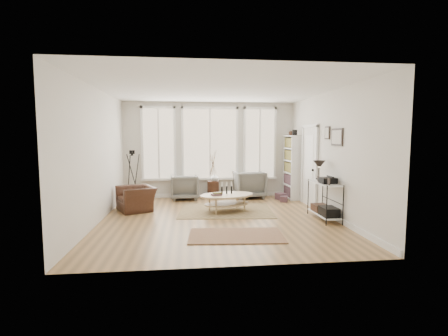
{
  "coord_description": "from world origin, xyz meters",
  "views": [
    {
      "loc": [
        -0.65,
        -7.2,
        1.86
      ],
      "look_at": [
        0.2,
        0.6,
        1.1
      ],
      "focal_mm": 26.0,
      "sensor_mm": 36.0,
      "label": 1
    }
  ],
  "objects": [
    {
      "name": "low_shelf",
      "position": [
        2.38,
        -0.3,
        0.51
      ],
      "size": [
        0.38,
        1.08,
        1.3
      ],
      "color": "white",
      "rests_on": "ground"
    },
    {
      "name": "armchair_right",
      "position": [
        1.16,
        2.45,
        0.42
      ],
      "size": [
        0.98,
        1.0,
        0.83
      ],
      "primitive_type": "imported",
      "rotation": [
        0.0,
        0.0,
        3.24
      ],
      "color": "slate",
      "rests_on": "ground"
    },
    {
      "name": "book_stack_near",
      "position": [
        2.05,
        2.01,
        0.1
      ],
      "size": [
        0.31,
        0.36,
        0.2
      ],
      "primitive_type": "cube",
      "rotation": [
        0.0,
        0.0,
        0.28
      ],
      "color": "brown",
      "rests_on": "ground"
    },
    {
      "name": "door",
      "position": [
        2.57,
        1.15,
        1.12
      ],
      "size": [
        0.09,
        1.06,
        2.22
      ],
      "color": "silver",
      "rests_on": "ground"
    },
    {
      "name": "room",
      "position": [
        0.02,
        0.03,
        1.43
      ],
      "size": [
        5.5,
        5.54,
        2.9
      ],
      "color": "#A47A49",
      "rests_on": "ground"
    },
    {
      "name": "wall_art",
      "position": [
        2.58,
        -0.27,
        1.88
      ],
      "size": [
        0.04,
        0.88,
        0.44
      ],
      "color": "black",
      "rests_on": "ground"
    },
    {
      "name": "bookcase",
      "position": [
        2.44,
        2.23,
        0.96
      ],
      "size": [
        0.31,
        0.85,
        2.06
      ],
      "color": "white",
      "rests_on": "ground"
    },
    {
      "name": "accent_chair",
      "position": [
        -1.98,
        1.07,
        0.3
      ],
      "size": [
        1.19,
        1.14,
        0.61
      ],
      "primitive_type": "imported",
      "rotation": [
        0.0,
        0.0,
        -1.12
      ],
      "color": "#3B2217",
      "rests_on": "ground"
    },
    {
      "name": "rug_main",
      "position": [
        0.27,
        0.78,
        0.01
      ],
      "size": [
        2.43,
        1.91,
        0.01
      ],
      "primitive_type": "cube",
      "rotation": [
        0.0,
        0.0,
        -0.09
      ],
      "color": "brown",
      "rests_on": "ground"
    },
    {
      "name": "tripod_camera",
      "position": [
        -2.25,
        2.2,
        0.68
      ],
      "size": [
        0.52,
        0.52,
        1.48
      ],
      "color": "black",
      "rests_on": "ground"
    },
    {
      "name": "book_stack_far",
      "position": [
        2.05,
        1.71,
        0.08
      ],
      "size": [
        0.28,
        0.31,
        0.16
      ],
      "primitive_type": "cube",
      "rotation": [
        0.0,
        0.0,
        -0.37
      ],
      "color": "brown",
      "rests_on": "ground"
    },
    {
      "name": "rug_runner",
      "position": [
        0.22,
        -1.33,
        0.01
      ],
      "size": [
        1.83,
        1.11,
        0.01
      ],
      "primitive_type": "cube",
      "rotation": [
        0.0,
        0.0,
        -0.07
      ],
      "color": "brown",
      "rests_on": "ground"
    },
    {
      "name": "side_table",
      "position": [
        0.07,
        2.45,
        0.72
      ],
      "size": [
        0.35,
        0.35,
        1.49
      ],
      "color": "#3B2217",
      "rests_on": "ground"
    },
    {
      "name": "vase",
      "position": [
        0.11,
        2.45,
        0.64
      ],
      "size": [
        0.27,
        0.27,
        0.23
      ],
      "primitive_type": "imported",
      "rotation": [
        0.0,
        0.0,
        0.3
      ],
      "color": "silver",
      "rests_on": "side_table"
    },
    {
      "name": "armchair_left",
      "position": [
        -0.79,
        2.43,
        0.37
      ],
      "size": [
        0.83,
        0.85,
        0.74
      ],
      "primitive_type": "imported",
      "rotation": [
        0.0,
        0.0,
        3.19
      ],
      "color": "slate",
      "rests_on": "ground"
    },
    {
      "name": "bay_window",
      "position": [
        0.0,
        2.71,
        1.61
      ],
      "size": [
        4.14,
        0.12,
        2.24
      ],
      "color": "#CEB489",
      "rests_on": "ground"
    },
    {
      "name": "coffee_table",
      "position": [
        0.28,
        0.68,
        0.34
      ],
      "size": [
        1.56,
        1.23,
        0.63
      ],
      "color": "tan",
      "rests_on": "ground"
    }
  ]
}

